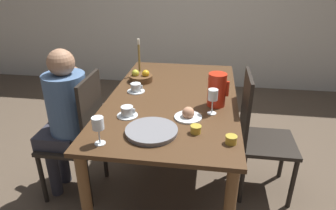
{
  "coord_description": "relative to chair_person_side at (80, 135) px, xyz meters",
  "views": [
    {
      "loc": [
        0.28,
        -2.14,
        1.72
      ],
      "look_at": [
        0.0,
        -0.26,
        0.81
      ],
      "focal_mm": 32.0,
      "sensor_mm": 36.0,
      "label": 1
    }
  ],
  "objects": [
    {
      "name": "wine_glass_juice",
      "position": [
        0.35,
        -0.44,
        0.36
      ],
      "size": [
        0.07,
        0.07,
        0.17
      ],
      "color": "white",
      "rests_on": "dining_table"
    },
    {
      "name": "chair_person_side",
      "position": [
        0.0,
        0.0,
        0.0
      ],
      "size": [
        0.42,
        0.42,
        1.0
      ],
      "rotation": [
        0.0,
        0.0,
        1.57
      ],
      "color": "black",
      "rests_on": "ground_plane"
    },
    {
      "name": "person_seated",
      "position": [
        -0.09,
        0.0,
        0.19
      ],
      "size": [
        0.39,
        0.41,
        1.2
      ],
      "rotation": [
        0.0,
        0.0,
        1.57
      ],
      "color": "#33333D",
      "rests_on": "ground_plane"
    },
    {
      "name": "jam_jar_red",
      "position": [
        1.1,
        -0.33,
        0.27
      ],
      "size": [
        0.07,
        0.07,
        0.05
      ],
      "color": "gold",
      "rests_on": "dining_table"
    },
    {
      "name": "candlestick_tall",
      "position": [
        0.31,
        0.74,
        0.37
      ],
      "size": [
        0.06,
        0.06,
        0.34
      ],
      "color": "olive",
      "rests_on": "dining_table"
    },
    {
      "name": "serving_tray",
      "position": [
        0.62,
        -0.28,
        0.25
      ],
      "size": [
        0.33,
        0.33,
        0.03
      ],
      "color": "gray",
      "rests_on": "dining_table"
    },
    {
      "name": "teacup_across",
      "position": [
        0.37,
        0.35,
        0.27
      ],
      "size": [
        0.14,
        0.14,
        0.07
      ],
      "color": "silver",
      "rests_on": "dining_table"
    },
    {
      "name": "dining_table",
      "position": [
        0.68,
        0.29,
        0.14
      ],
      "size": [
        1.0,
        1.72,
        0.76
      ],
      "color": "#472D19",
      "rests_on": "ground_plane"
    },
    {
      "name": "jam_jar_amber",
      "position": [
        0.89,
        -0.24,
        0.27
      ],
      "size": [
        0.07,
        0.07,
        0.05
      ],
      "color": "gold",
      "rests_on": "dining_table"
    },
    {
      "name": "teacup_near_person",
      "position": [
        0.41,
        -0.08,
        0.27
      ],
      "size": [
        0.14,
        0.14,
        0.07
      ],
      "color": "silver",
      "rests_on": "dining_table"
    },
    {
      "name": "chair_opposite",
      "position": [
        1.36,
        0.22,
        0.0
      ],
      "size": [
        0.42,
        0.42,
        1.0
      ],
      "rotation": [
        0.0,
        0.0,
        -1.57
      ],
      "color": "black",
      "rests_on": "ground_plane"
    },
    {
      "name": "wine_glass_water",
      "position": [
        0.99,
        0.04,
        0.37
      ],
      "size": [
        0.07,
        0.07,
        0.18
      ],
      "color": "white",
      "rests_on": "dining_table"
    },
    {
      "name": "red_pitcher",
      "position": [
        1.02,
        0.18,
        0.36
      ],
      "size": [
        0.16,
        0.13,
        0.25
      ],
      "color": "red",
      "rests_on": "dining_table"
    },
    {
      "name": "ground_plane",
      "position": [
        0.68,
        0.29,
        -0.52
      ],
      "size": [
        20.0,
        20.0,
        0.0
      ],
      "primitive_type": "plane",
      "color": "brown"
    },
    {
      "name": "fruit_bowl",
      "position": [
        0.35,
        0.59,
        0.28
      ],
      "size": [
        0.21,
        0.21,
        0.11
      ],
      "color": "brown",
      "rests_on": "dining_table"
    },
    {
      "name": "bread_plate",
      "position": [
        0.83,
        -0.05,
        0.26
      ],
      "size": [
        0.19,
        0.19,
        0.08
      ],
      "color": "silver",
      "rests_on": "dining_table"
    }
  ]
}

